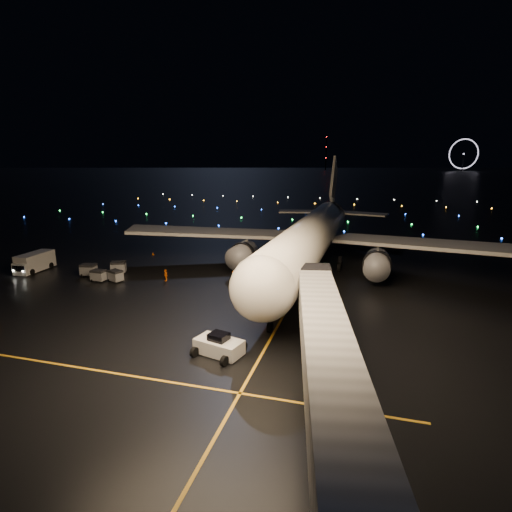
# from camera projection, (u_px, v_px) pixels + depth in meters

# --- Properties ---
(ground) EXTENTS (2000.00, 2000.00, 0.00)m
(ground) POSITION_uv_depth(u_px,v_px,m) (343.00, 182.00, 322.83)
(ground) COLOR black
(ground) RESTS_ON ground
(lane_centre) EXTENTS (0.25, 80.00, 0.02)m
(lane_centre) POSITION_uv_depth(u_px,v_px,m) (298.00, 290.00, 52.67)
(lane_centre) COLOR gold
(lane_centre) RESTS_ON ground
(lane_cross) EXTENTS (60.00, 0.25, 0.02)m
(lane_cross) POSITION_uv_depth(u_px,v_px,m) (49.00, 363.00, 33.69)
(lane_cross) COLOR gold
(lane_cross) RESTS_ON ground
(airliner) EXTENTS (63.61, 60.59, 17.59)m
(airliner) POSITION_uv_depth(u_px,v_px,m) (315.00, 212.00, 62.71)
(airliner) COLOR silver
(airliner) RESTS_ON ground
(pushback_tug) EXTENTS (4.58, 3.16, 1.98)m
(pushback_tug) POSITION_uv_depth(u_px,v_px,m) (219.00, 344.00, 34.95)
(pushback_tug) COLOR silver
(pushback_tug) RESTS_ON ground
(belt_loader) EXTENTS (5.83, 1.62, 2.82)m
(belt_loader) POSITION_uv_depth(u_px,v_px,m) (262.00, 298.00, 45.23)
(belt_loader) COLOR silver
(belt_loader) RESTS_ON ground
(service_truck) EXTENTS (2.91, 7.85, 2.84)m
(service_truck) POSITION_uv_depth(u_px,v_px,m) (35.00, 262.00, 61.69)
(service_truck) COLOR silver
(service_truck) RESTS_ON ground
(crew_c) EXTENTS (1.02, 0.94, 1.68)m
(crew_c) POSITION_uv_depth(u_px,v_px,m) (166.00, 275.00, 56.47)
(crew_c) COLOR orange
(crew_c) RESTS_ON ground
(safety_cone_0) EXTENTS (0.60, 0.60, 0.55)m
(safety_cone_0) POSITION_uv_depth(u_px,v_px,m) (233.00, 278.00, 57.06)
(safety_cone_0) COLOR #ED5F06
(safety_cone_0) RESTS_ON ground
(safety_cone_1) EXTENTS (0.40, 0.40, 0.46)m
(safety_cone_1) POSITION_uv_depth(u_px,v_px,m) (274.00, 270.00, 61.23)
(safety_cone_1) COLOR #ED5F06
(safety_cone_1) RESTS_ON ground
(safety_cone_2) EXTENTS (0.56, 0.56, 0.53)m
(safety_cone_2) POSITION_uv_depth(u_px,v_px,m) (233.00, 271.00, 60.71)
(safety_cone_2) COLOR #ED5F06
(safety_cone_2) RESTS_ON ground
(safety_cone_3) EXTENTS (0.56, 0.56, 0.51)m
(safety_cone_3) POSITION_uv_depth(u_px,v_px,m) (153.00, 254.00, 72.16)
(safety_cone_3) COLOR #ED5F06
(safety_cone_3) RESTS_ON ground
(ferris_wheel) EXTENTS (49.33, 16.80, 52.00)m
(ferris_wheel) POSITION_uv_depth(u_px,v_px,m) (464.00, 155.00, 665.88)
(ferris_wheel) COLOR black
(ferris_wheel) RESTS_ON ground
(radio_mast) EXTENTS (1.80, 1.80, 64.00)m
(radio_mast) POSITION_uv_depth(u_px,v_px,m) (326.00, 152.00, 743.32)
(radio_mast) COLOR black
(radio_mast) RESTS_ON ground
(taxiway_lights) EXTENTS (164.00, 92.00, 0.36)m
(taxiway_lights) POSITION_uv_depth(u_px,v_px,m) (308.00, 209.00, 141.03)
(taxiway_lights) COLOR black
(taxiway_lights) RESTS_ON ground
(baggage_cart_0) EXTENTS (1.97, 1.40, 1.65)m
(baggage_cart_0) POSITION_uv_depth(u_px,v_px,m) (99.00, 276.00, 56.33)
(baggage_cart_0) COLOR gray
(baggage_cart_0) RESTS_ON ground
(baggage_cart_1) EXTENTS (2.29, 1.96, 1.64)m
(baggage_cart_1) POSITION_uv_depth(u_px,v_px,m) (116.00, 276.00, 56.21)
(baggage_cart_1) COLOR gray
(baggage_cart_1) RESTS_ON ground
(baggage_cart_2) EXTENTS (2.51, 2.18, 1.79)m
(baggage_cart_2) POSITION_uv_depth(u_px,v_px,m) (118.00, 267.00, 60.45)
(baggage_cart_2) COLOR gray
(baggage_cart_2) RESTS_ON ground
(baggage_cart_3) EXTENTS (2.34, 1.83, 1.79)m
(baggage_cart_3) POSITION_uv_depth(u_px,v_px,m) (89.00, 270.00, 58.95)
(baggage_cart_3) COLOR gray
(baggage_cart_3) RESTS_ON ground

